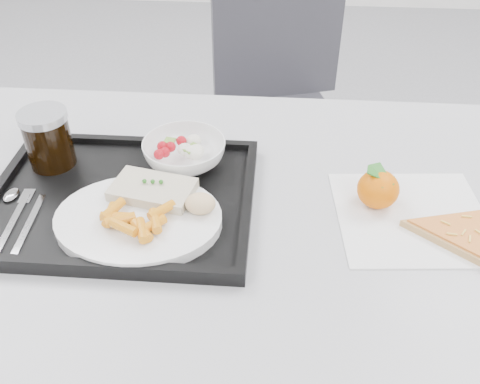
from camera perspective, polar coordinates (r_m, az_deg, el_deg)
The scene contains 14 objects.
table at distance 0.96m, azimuth -0.36°, elevation -4.73°, with size 1.20×0.80×0.75m.
chair at distance 1.73m, azimuth 3.77°, elevation 10.59°, with size 0.52×0.53×0.93m.
tray at distance 0.94m, azimuth -12.45°, elevation -0.81°, with size 0.45×0.35×0.03m.
dinner_plate at distance 0.88m, azimuth -10.77°, elevation -2.90°, with size 0.27×0.27×0.02m.
fish_fillet at distance 0.90m, azimuth -9.28°, elevation 0.27°, with size 0.15×0.11×0.03m.
bread_roll at distance 0.86m, azimuth -4.25°, elevation -1.23°, with size 0.05×0.05×0.03m.
salad_bowl at distance 0.99m, azimuth -5.94°, elevation 4.19°, with size 0.15×0.15×0.05m.
cola_glass at distance 1.03m, azimuth -19.82°, elevation 5.47°, with size 0.09×0.09×0.11m.
cutlery at distance 0.96m, azimuth -22.61°, elevation -1.93°, with size 0.08×0.17×0.01m.
napkin at distance 0.95m, azimuth 17.87°, elevation -2.53°, with size 0.27×0.26×0.00m.
tangerine at distance 0.93m, azimuth 14.52°, elevation 0.32°, with size 0.07×0.07×0.07m.
pizza_slice at distance 0.93m, azimuth 22.27°, elevation -4.03°, with size 0.22×0.22×0.02m.
carrot_pile at distance 0.84m, azimuth -11.30°, elevation -2.98°, with size 0.12×0.09×0.02m.
salad_contents at distance 0.98m, azimuth -5.99°, elevation 4.61°, with size 0.09×0.08×0.02m.
Camera 1 is at (0.06, -0.40, 1.34)m, focal length 40.00 mm.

